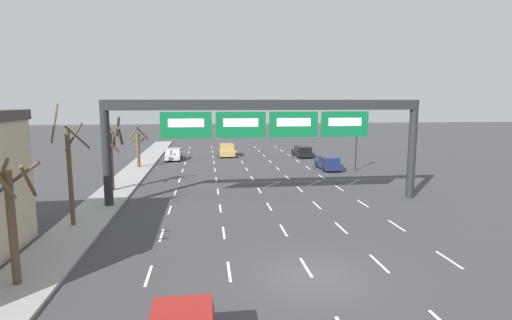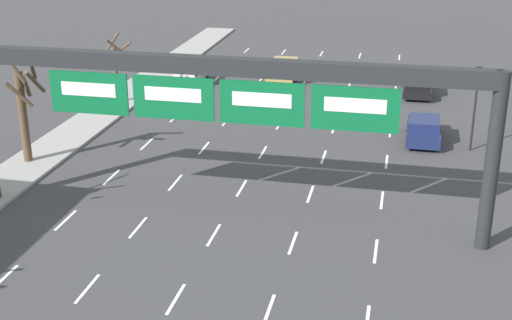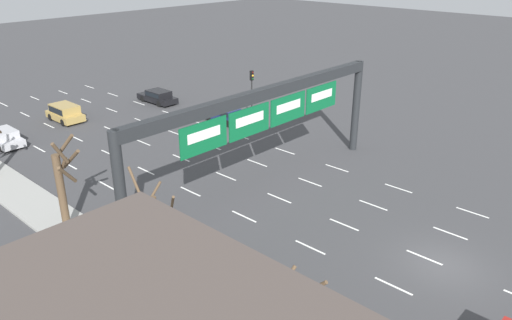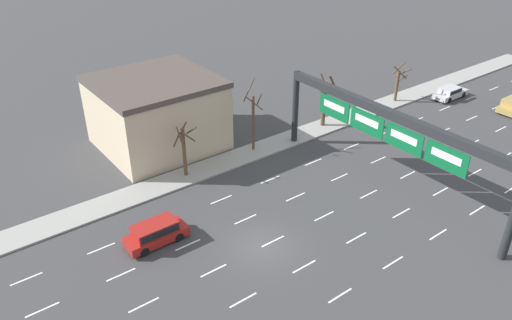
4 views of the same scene
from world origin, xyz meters
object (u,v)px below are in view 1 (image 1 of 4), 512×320
car_silver (173,154)px  tree_bare_third (138,146)px  car_black (303,151)px  sign_gantry (267,122)px  tree_bare_closest (12,216)px  traffic_light_near_gantry (357,139)px  suv_gold (227,149)px  car_navy (329,163)px  tree_bare_second (112,153)px  tree_bare_furthest (70,169)px

car_silver → tree_bare_third: bearing=-118.7°
car_black → tree_bare_third: bearing=-161.5°
sign_gantry → tree_bare_closest: 16.53m
tree_bare_closest → car_silver: bearing=84.3°
car_silver → traffic_light_near_gantry: bearing=-28.2°
sign_gantry → suv_gold: sign_gantry is taller
car_navy → tree_bare_third: (-19.70, 3.40, 1.66)m
car_black → tree_bare_closest: (-19.53, -34.00, 2.09)m
suv_gold → car_silver: bearing=-161.9°
car_navy → car_silver: size_ratio=0.94×
sign_gantry → tree_bare_closest: size_ratio=4.56×
traffic_light_near_gantry → tree_bare_second: tree_bare_second is taller
car_silver → tree_bare_furthest: tree_bare_furthest is taller
sign_gantry → car_navy: size_ratio=5.07×
car_black → tree_bare_closest: 39.27m
tree_bare_second → sign_gantry: bearing=-22.2°
sign_gantry → suv_gold: size_ratio=5.47×
car_navy → tree_bare_second: size_ratio=0.75×
car_navy → tree_bare_second: (-19.88, -7.90, 2.34)m
tree_bare_second → tree_bare_third: bearing=89.1°
sign_gantry → car_silver: (-8.10, 21.73, -4.92)m
tree_bare_third → tree_bare_closest: bearing=-90.4°
car_silver → car_navy: bearing=-29.0°
tree_bare_closest → tree_bare_second: bearing=90.0°
suv_gold → tree_bare_third: tree_bare_third is taller
car_navy → tree_bare_furthest: size_ratio=0.64×
car_navy → car_silver: (-16.55, 9.17, 0.00)m
tree_bare_closest → tree_bare_third: tree_bare_closest is taller
car_black → traffic_light_near_gantry: 11.57m
traffic_light_near_gantry → car_navy: bearing=157.5°
car_silver → tree_bare_closest: 33.54m
tree_bare_furthest → suv_gold: bearing=70.1°
suv_gold → tree_bare_second: bearing=-117.2°
traffic_light_near_gantry → tree_bare_furthest: (-22.65, -15.68, 0.03)m
car_silver → tree_bare_second: (-3.33, -17.07, 2.34)m
suv_gold → tree_bare_third: bearing=-140.8°
car_black → tree_bare_second: bearing=-137.7°
suv_gold → car_navy: bearing=-48.5°
car_black → car_silver: (-16.20, -0.69, 0.01)m
car_navy → traffic_light_near_gantry: (2.52, -1.04, 2.57)m
car_navy → tree_bare_third: size_ratio=0.97×
sign_gantry → tree_bare_closest: bearing=-134.6°
sign_gantry → tree_bare_furthest: bearing=-160.4°
suv_gold → car_black: 9.75m
traffic_light_near_gantry → tree_bare_closest: size_ratio=0.96×
suv_gold → tree_bare_closest: tree_bare_closest is taller
tree_bare_third → tree_bare_furthest: tree_bare_furthest is taller
car_silver → tree_bare_closest: bearing=-95.7°
car_navy → car_silver: car_silver is taller
car_black → tree_bare_second: size_ratio=0.82×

